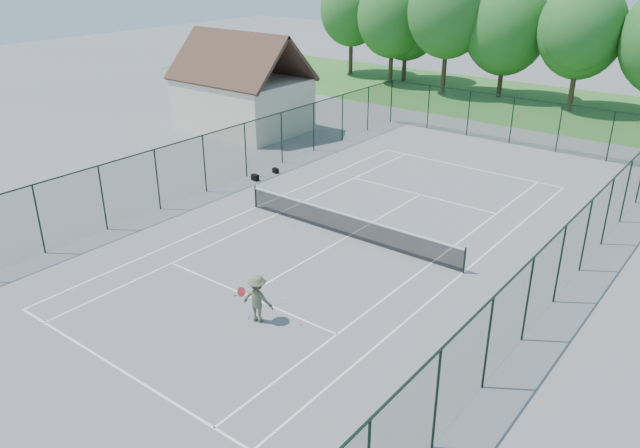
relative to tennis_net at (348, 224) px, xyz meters
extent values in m
plane|color=slate|center=(0.00, 0.00, -0.58)|extent=(140.00, 140.00, 0.00)
cube|color=#39792C|center=(0.00, 30.00, -0.57)|extent=(80.00, 16.00, 0.01)
cube|color=white|center=(0.00, 11.88, -0.57)|extent=(10.97, 0.08, 0.01)
cube|color=white|center=(0.00, -11.88, -0.57)|extent=(10.97, 0.08, 0.01)
cube|color=white|center=(0.00, 6.40, -0.57)|extent=(8.23, 0.08, 0.01)
cube|color=white|center=(0.00, -6.40, -0.57)|extent=(8.23, 0.08, 0.01)
cube|color=white|center=(5.49, 0.00, -0.57)|extent=(0.08, 23.77, 0.01)
cube|color=white|center=(-5.49, 0.00, -0.57)|extent=(0.08, 23.77, 0.01)
cube|color=white|center=(4.12, 0.00, -0.57)|extent=(0.08, 23.77, 0.01)
cube|color=white|center=(-4.12, 0.00, -0.57)|extent=(0.08, 23.77, 0.01)
cube|color=white|center=(0.00, 0.00, -0.57)|extent=(0.08, 12.80, 0.01)
cylinder|color=black|center=(-5.50, 0.00, -0.03)|extent=(0.08, 0.08, 1.10)
cylinder|color=black|center=(5.50, 0.00, -0.03)|extent=(0.08, 0.08, 1.10)
cube|color=black|center=(0.00, 0.00, -0.08)|extent=(11.00, 0.02, 0.96)
cube|color=white|center=(0.00, 0.00, 0.42)|extent=(11.00, 0.05, 0.07)
cube|color=#18351E|center=(0.00, 18.00, 0.92)|extent=(18.00, 0.02, 3.00)
cube|color=#18351E|center=(9.00, 0.00, 0.92)|extent=(0.02, 36.00, 3.00)
cube|color=#18351E|center=(-9.00, 0.00, 0.92)|extent=(0.02, 36.00, 3.00)
cube|color=black|center=(0.00, 18.00, 2.42)|extent=(18.00, 0.05, 0.05)
cube|color=black|center=(9.00, 0.00, 2.42)|extent=(0.05, 36.00, 0.05)
cube|color=black|center=(-9.00, 0.00, 2.42)|extent=(0.05, 36.00, 0.05)
cube|color=#F5E6C8|center=(-16.00, 10.00, 1.17)|extent=(8.00, 6.00, 3.50)
cube|color=#4C3225|center=(-16.00, 11.50, 4.42)|extent=(8.60, 3.27, 3.27)
cube|color=#4C3225|center=(-16.00, 8.50, 4.42)|extent=(8.60, 3.27, 3.27)
cylinder|color=#453222|center=(-16.50, 30.00, 1.52)|extent=(0.40, 0.40, 4.20)
ellipsoid|color=#2E732A|center=(-16.50, 30.00, 5.42)|extent=(6.40, 6.40, 7.40)
cylinder|color=#453222|center=(0.00, 30.00, 1.52)|extent=(0.40, 0.40, 4.20)
ellipsoid|color=#2E732A|center=(0.00, 30.00, 5.42)|extent=(6.40, 6.40, 7.40)
cube|color=black|center=(-8.17, 2.79, -0.41)|extent=(0.45, 0.31, 0.34)
cube|color=black|center=(-8.12, 4.40, -0.44)|extent=(0.40, 0.29, 0.28)
imported|color=#585C40|center=(1.50, -7.35, 0.28)|extent=(1.22, 0.87, 1.70)
sphere|color=yellow|center=(2.39, -6.95, 0.39)|extent=(0.07, 0.07, 0.07)
camera|label=1|loc=(14.18, -20.31, 11.00)|focal=35.00mm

